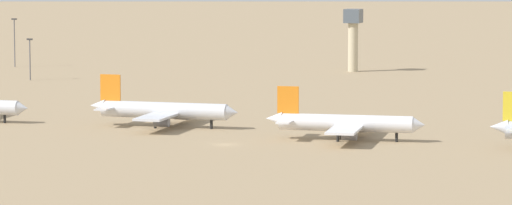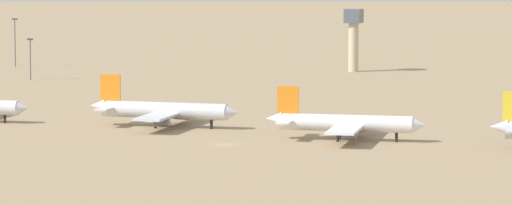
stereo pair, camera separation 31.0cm
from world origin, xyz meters
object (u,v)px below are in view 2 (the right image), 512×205
light_pole_west (15,39)px  light_pole_mid (30,56)px  parked_jet_orange_3 (163,110)px  parked_jet_orange_4 (344,123)px  control_tower (354,34)px

light_pole_west → light_pole_mid: size_ratio=1.28×
parked_jet_orange_3 → parked_jet_orange_4: bearing=-13.7°
control_tower → light_pole_mid: bearing=-144.3°
light_pole_west → light_pole_mid: 47.86m
parked_jet_orange_3 → control_tower: 151.15m
control_tower → parked_jet_orange_3: bearing=-90.8°
parked_jet_orange_4 → control_tower: size_ratio=1.72×
parked_jet_orange_3 → control_tower: size_ratio=1.78×
parked_jet_orange_4 → light_pole_mid: size_ratio=2.73×
parked_jet_orange_3 → light_pole_west: bearing=125.9°
parked_jet_orange_4 → control_tower: 164.77m
parked_jet_orange_4 → light_pole_west: light_pole_west is taller
parked_jet_orange_4 → light_pole_mid: 160.53m
parked_jet_orange_4 → parked_jet_orange_3: bearing=162.9°
control_tower → parked_jet_orange_4: bearing=-74.9°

